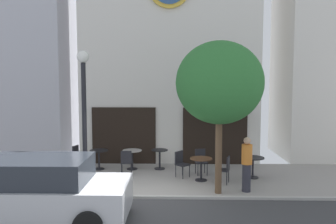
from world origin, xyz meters
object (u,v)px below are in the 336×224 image
at_px(cafe_chair_by_entrance, 201,160).
at_px(cafe_chair_near_tree, 181,162).
at_px(cafe_chair_facing_wall, 126,161).
at_px(cafe_table_center, 160,156).
at_px(pedestrian_orange, 247,164).
at_px(parked_car_silver, 38,191).
at_px(cafe_table_center_right, 99,156).
at_px(cafe_chair_outer, 78,155).
at_px(street_tree, 220,83).
at_px(cafe_table_rightmost, 253,163).
at_px(cafe_chair_near_lamp, 225,168).
at_px(street_lamp, 84,121).
at_px(cafe_table_near_curb, 132,155).
at_px(cafe_table_leftmost, 201,164).

relative_size(cafe_chair_by_entrance, cafe_chair_near_tree, 1.00).
bearing_deg(cafe_chair_facing_wall, cafe_table_center, 37.87).
distance_m(cafe_chair_near_tree, pedestrian_orange, 2.52).
relative_size(cafe_chair_facing_wall, parked_car_silver, 0.21).
bearing_deg(cafe_table_center_right, cafe_table_center, 2.67).
height_order(cafe_table_center_right, cafe_chair_outer, cafe_chair_outer).
relative_size(cafe_chair_outer, cafe_chair_near_tree, 1.00).
relative_size(street_tree, cafe_table_center, 6.02).
xyz_separation_m(cafe_table_rightmost, parked_car_silver, (-5.94, -3.87, 0.22)).
height_order(street_tree, parked_car_silver, street_tree).
height_order(cafe_table_center_right, cafe_chair_near_lamp, cafe_chair_near_lamp).
relative_size(cafe_chair_by_entrance, cafe_chair_facing_wall, 1.00).
distance_m(street_lamp, parked_car_silver, 2.72).
height_order(cafe_table_center, pedestrian_orange, pedestrian_orange).
distance_m(cafe_table_near_curb, cafe_chair_by_entrance, 2.63).
height_order(cafe_table_near_curb, parked_car_silver, parked_car_silver).
distance_m(street_tree, cafe_table_center, 4.36).
height_order(cafe_table_rightmost, cafe_chair_near_lamp, cafe_chair_near_lamp).
height_order(street_lamp, cafe_table_center_right, street_lamp).
bearing_deg(cafe_chair_facing_wall, cafe_chair_outer, 157.54).
distance_m(cafe_chair_outer, parked_car_silver, 4.95).
distance_m(cafe_chair_by_entrance, cafe_chair_outer, 4.69).
height_order(street_lamp, cafe_table_center, street_lamp).
xyz_separation_m(street_lamp, cafe_chair_near_tree, (2.92, 1.66, -1.63)).
xyz_separation_m(street_lamp, cafe_table_rightmost, (5.41, 1.59, -1.62)).
bearing_deg(cafe_chair_outer, parked_car_silver, -84.33).
xyz_separation_m(street_lamp, cafe_table_leftmost, (3.59, 1.22, -1.60)).
height_order(street_lamp, cafe_table_rightmost, street_lamp).
bearing_deg(pedestrian_orange, cafe_table_leftmost, 139.81).
xyz_separation_m(street_lamp, cafe_chair_facing_wall, (0.97, 1.82, -1.63)).
distance_m(cafe_table_near_curb, pedestrian_orange, 4.59).
height_order(cafe_chair_near_lamp, cafe_chair_by_entrance, same).
relative_size(street_tree, cafe_chair_by_entrance, 5.03).
bearing_deg(cafe_table_rightmost, street_lamp, -163.60).
bearing_deg(cafe_chair_outer, pedestrian_orange, -23.11).
relative_size(cafe_chair_near_lamp, cafe_chair_by_entrance, 1.00).
bearing_deg(cafe_table_center, cafe_chair_near_tree, -52.68).
height_order(cafe_table_center, cafe_chair_near_tree, cafe_chair_near_tree).
xyz_separation_m(cafe_table_center_right, cafe_chair_facing_wall, (1.16, -0.78, 0.01)).
relative_size(pedestrian_orange, parked_car_silver, 0.39).
xyz_separation_m(cafe_table_center_right, cafe_table_leftmost, (3.78, -1.38, 0.04)).
height_order(cafe_table_center, cafe_chair_by_entrance, cafe_chair_by_entrance).
relative_size(cafe_table_center_right, cafe_chair_near_tree, 0.82).
distance_m(street_lamp, cafe_table_center, 3.82).
height_order(street_tree, cafe_chair_facing_wall, street_tree).
bearing_deg(street_lamp, cafe_chair_facing_wall, 61.79).
height_order(pedestrian_orange, parked_car_silver, pedestrian_orange).
relative_size(street_lamp, street_tree, 0.94).
bearing_deg(cafe_chair_by_entrance, cafe_chair_facing_wall, -174.98).
xyz_separation_m(street_lamp, cafe_table_near_curb, (1.08, 2.65, -1.63)).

